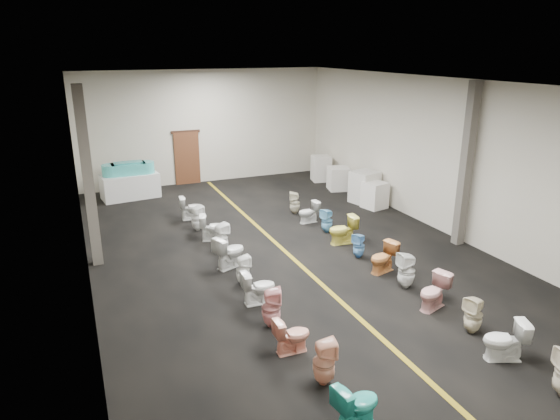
{
  "coord_description": "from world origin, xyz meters",
  "views": [
    {
      "loc": [
        -5.01,
        -11.69,
        5.29
      ],
      "look_at": [
        0.34,
        1.0,
        0.8
      ],
      "focal_mm": 32.0,
      "sensor_mm": 36.0,
      "label": 1
    }
  ],
  "objects_px": {
    "appliance_crate_a": "(375,195)",
    "appliance_crate_b": "(364,187)",
    "toilet_right_3": "(434,292)",
    "toilet_right_5": "(383,258)",
    "toilet_right_6": "(359,246)",
    "display_table": "(130,186)",
    "toilet_left_5": "(243,270)",
    "toilet_right_1": "(505,340)",
    "appliance_crate_d": "(321,168)",
    "toilet_left_10": "(191,208)",
    "toilet_left_7": "(221,238)",
    "toilet_right_9": "(309,212)",
    "bathtub": "(129,169)",
    "toilet_left_6": "(230,252)",
    "toilet_left_9": "(197,218)",
    "toilet_right_8": "(327,221)",
    "toilet_right_10": "(295,203)",
    "toilet_left_8": "(213,227)",
    "toilet_left_2": "(292,335)",
    "toilet_left_1": "(324,362)",
    "toilet_left_3": "(271,308)",
    "toilet_right_7": "(343,230)",
    "appliance_crate_c": "(339,179)",
    "toilet_left_4": "(259,287)",
    "toilet_right_4": "(406,270)"
  },
  "relations": [
    {
      "from": "toilet_right_1",
      "to": "toilet_right_6",
      "type": "xyz_separation_m",
      "value": [
        0.02,
        4.9,
        -0.04
      ]
    },
    {
      "from": "toilet_left_3",
      "to": "toilet_right_6",
      "type": "height_order",
      "value": "toilet_left_3"
    },
    {
      "from": "appliance_crate_d",
      "to": "toilet_left_10",
      "type": "relative_size",
      "value": 1.36
    },
    {
      "from": "toilet_right_9",
      "to": "bathtub",
      "type": "bearing_deg",
      "value": -139.31
    },
    {
      "from": "bathtub",
      "to": "appliance_crate_c",
      "type": "bearing_deg",
      "value": -15.29
    },
    {
      "from": "toilet_left_6",
      "to": "toilet_left_9",
      "type": "height_order",
      "value": "toilet_left_6"
    },
    {
      "from": "toilet_right_8",
      "to": "toilet_right_10",
      "type": "height_order",
      "value": "toilet_right_10"
    },
    {
      "from": "toilet_left_4",
      "to": "appliance_crate_a",
      "type": "bearing_deg",
      "value": -49.92
    },
    {
      "from": "appliance_crate_b",
      "to": "toilet_left_4",
      "type": "bearing_deg",
      "value": -137.97
    },
    {
      "from": "appliance_crate_c",
      "to": "toilet_left_8",
      "type": "bearing_deg",
      "value": -150.83
    },
    {
      "from": "appliance_crate_d",
      "to": "appliance_crate_b",
      "type": "bearing_deg",
      "value": -90.0
    },
    {
      "from": "toilet_right_1",
      "to": "toilet_right_6",
      "type": "distance_m",
      "value": 4.9
    },
    {
      "from": "appliance_crate_d",
      "to": "toilet_left_7",
      "type": "distance_m",
      "value": 8.32
    },
    {
      "from": "appliance_crate_d",
      "to": "toilet_left_10",
      "type": "height_order",
      "value": "appliance_crate_d"
    },
    {
      "from": "toilet_left_8",
      "to": "toilet_right_5",
      "type": "relative_size",
      "value": 1.02
    },
    {
      "from": "toilet_left_1",
      "to": "toilet_left_5",
      "type": "bearing_deg",
      "value": 11.86
    },
    {
      "from": "appliance_crate_a",
      "to": "appliance_crate_b",
      "type": "relative_size",
      "value": 0.8
    },
    {
      "from": "display_table",
      "to": "toilet_left_9",
      "type": "bearing_deg",
      "value": -71.84
    },
    {
      "from": "toilet_right_6",
      "to": "display_table",
      "type": "bearing_deg",
      "value": -173.41
    },
    {
      "from": "toilet_right_4",
      "to": "toilet_right_6",
      "type": "bearing_deg",
      "value": -171.94
    },
    {
      "from": "toilet_left_7",
      "to": "toilet_right_8",
      "type": "height_order",
      "value": "toilet_left_7"
    },
    {
      "from": "toilet_left_5",
      "to": "toilet_right_1",
      "type": "xyz_separation_m",
      "value": [
        3.29,
        -4.62,
        0.03
      ]
    },
    {
      "from": "toilet_left_6",
      "to": "display_table",
      "type": "bearing_deg",
      "value": -10.1
    },
    {
      "from": "appliance_crate_b",
      "to": "toilet_right_5",
      "type": "relative_size",
      "value": 1.49
    },
    {
      "from": "toilet_right_5",
      "to": "toilet_right_8",
      "type": "height_order",
      "value": "toilet_right_5"
    },
    {
      "from": "toilet_right_3",
      "to": "toilet_right_8",
      "type": "distance_m",
      "value": 4.96
    },
    {
      "from": "toilet_left_7",
      "to": "appliance_crate_c",
      "type": "bearing_deg",
      "value": -70.38
    },
    {
      "from": "toilet_right_1",
      "to": "toilet_right_5",
      "type": "relative_size",
      "value": 1.01
    },
    {
      "from": "toilet_left_8",
      "to": "toilet_left_3",
      "type": "bearing_deg",
      "value": -165.25
    },
    {
      "from": "toilet_right_8",
      "to": "toilet_right_9",
      "type": "height_order",
      "value": "toilet_right_8"
    },
    {
      "from": "appliance_crate_b",
      "to": "toilet_left_9",
      "type": "height_order",
      "value": "appliance_crate_b"
    },
    {
      "from": "toilet_left_5",
      "to": "toilet_left_10",
      "type": "xyz_separation_m",
      "value": [
        -0.02,
        5.07,
        0.03
      ]
    },
    {
      "from": "bathtub",
      "to": "toilet_left_10",
      "type": "distance_m",
      "value": 3.66
    },
    {
      "from": "toilet_left_7",
      "to": "toilet_right_9",
      "type": "bearing_deg",
      "value": -84.78
    },
    {
      "from": "appliance_crate_a",
      "to": "toilet_left_4",
      "type": "bearing_deg",
      "value": -141.69
    },
    {
      "from": "appliance_crate_a",
      "to": "toilet_left_2",
      "type": "distance_m",
      "value": 9.14
    },
    {
      "from": "bathtub",
      "to": "toilet_right_3",
      "type": "relative_size",
      "value": 2.42
    },
    {
      "from": "toilet_right_1",
      "to": "toilet_left_8",
      "type": "bearing_deg",
      "value": -134.89
    },
    {
      "from": "bathtub",
      "to": "toilet_right_8",
      "type": "distance_m",
      "value": 7.84
    },
    {
      "from": "toilet_left_9",
      "to": "toilet_right_10",
      "type": "distance_m",
      "value": 3.41
    },
    {
      "from": "toilet_left_2",
      "to": "toilet_right_4",
      "type": "distance_m",
      "value": 3.71
    },
    {
      "from": "toilet_right_10",
      "to": "appliance_crate_c",
      "type": "bearing_deg",
      "value": 147.87
    },
    {
      "from": "appliance_crate_a",
      "to": "toilet_left_10",
      "type": "xyz_separation_m",
      "value": [
        -6.11,
        1.26,
        -0.07
      ]
    },
    {
      "from": "toilet_right_4",
      "to": "appliance_crate_c",
      "type": "bearing_deg",
      "value": 166.79
    },
    {
      "from": "toilet_right_3",
      "to": "toilet_right_5",
      "type": "xyz_separation_m",
      "value": [
        0.05,
        1.95,
        -0.01
      ]
    },
    {
      "from": "toilet_right_6",
      "to": "toilet_right_7",
      "type": "bearing_deg",
      "value": 149.75
    },
    {
      "from": "appliance_crate_a",
      "to": "toilet_left_8",
      "type": "relative_size",
      "value": 1.18
    },
    {
      "from": "toilet_right_7",
      "to": "toilet_right_10",
      "type": "bearing_deg",
      "value": -172.74
    },
    {
      "from": "toilet_left_3",
      "to": "toilet_left_8",
      "type": "height_order",
      "value": "toilet_left_3"
    },
    {
      "from": "bathtub",
      "to": "toilet_left_1",
      "type": "distance_m",
      "value": 12.43
    }
  ]
}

